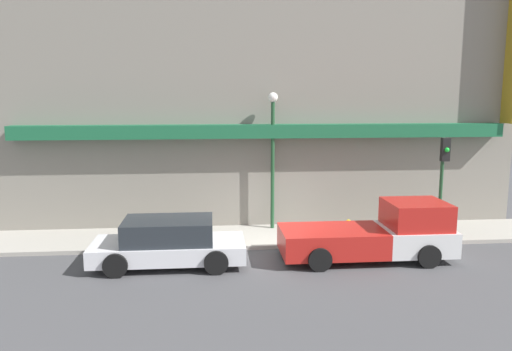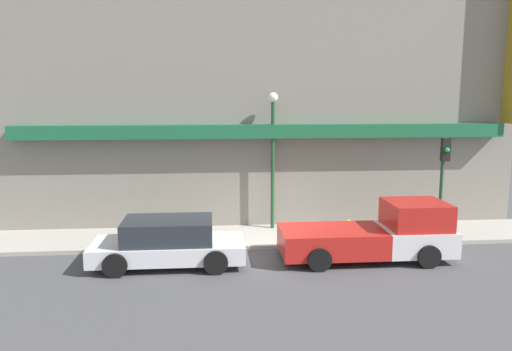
# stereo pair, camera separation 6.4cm
# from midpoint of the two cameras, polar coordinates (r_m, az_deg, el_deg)

# --- Properties ---
(ground_plane) EXTENTS (80.00, 80.00, 0.00)m
(ground_plane) POSITION_cam_midpoint_polar(r_m,az_deg,el_deg) (16.83, 1.67, -8.45)
(ground_plane) COLOR #424244
(sidewalk) EXTENTS (36.00, 2.72, 0.14)m
(sidewalk) POSITION_cam_midpoint_polar(r_m,az_deg,el_deg) (18.11, 1.16, -6.94)
(sidewalk) COLOR #9E998E
(sidewalk) RESTS_ON ground
(building) EXTENTS (19.80, 3.80, 10.59)m
(building) POSITION_cam_midpoint_polar(r_m,az_deg,el_deg) (20.22, 0.36, 9.72)
(building) COLOR gray
(building) RESTS_ON ground
(pickup_truck) EXTENTS (5.32, 2.14, 1.81)m
(pickup_truck) POSITION_cam_midpoint_polar(r_m,az_deg,el_deg) (16.16, 13.59, -6.54)
(pickup_truck) COLOR silver
(pickup_truck) RESTS_ON ground
(parked_car) EXTENTS (4.57, 2.12, 1.42)m
(parked_car) POSITION_cam_midpoint_polar(r_m,az_deg,el_deg) (15.42, -10.07, -7.55)
(parked_car) COLOR silver
(parked_car) RESTS_ON ground
(fire_hydrant) EXTENTS (0.20, 0.20, 0.64)m
(fire_hydrant) POSITION_cam_midpoint_polar(r_m,az_deg,el_deg) (17.93, 10.40, -5.97)
(fire_hydrant) COLOR yellow
(fire_hydrant) RESTS_ON sidewalk
(street_lamp) EXTENTS (0.36, 0.36, 5.06)m
(street_lamp) POSITION_cam_midpoint_polar(r_m,az_deg,el_deg) (18.39, 1.82, 3.68)
(street_lamp) COLOR #1E4728
(street_lamp) RESTS_ON sidewalk
(traffic_light) EXTENTS (0.28, 0.42, 3.52)m
(traffic_light) POSITION_cam_midpoint_polar(r_m,az_deg,el_deg) (18.35, 20.50, 0.67)
(traffic_light) COLOR #1E4728
(traffic_light) RESTS_ON sidewalk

